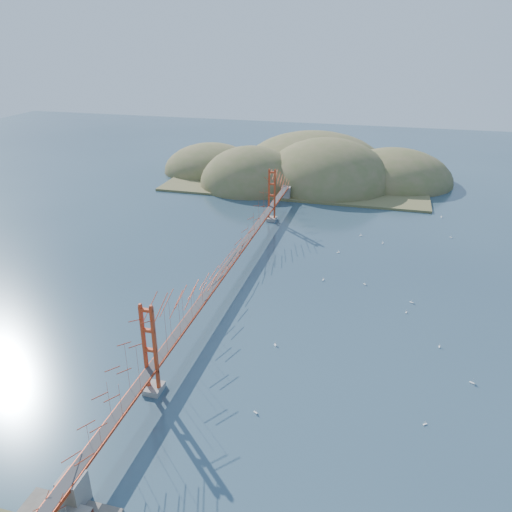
% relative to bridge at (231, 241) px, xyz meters
% --- Properties ---
extents(ground, '(320.00, 320.00, 0.00)m').
position_rel_bridge_xyz_m(ground, '(0.00, -0.18, -7.01)').
color(ground, '#283F50').
rests_on(ground, ground).
extents(bridge, '(2.20, 94.40, 12.00)m').
position_rel_bridge_xyz_m(bridge, '(0.00, 0.00, 0.00)').
color(bridge, gray).
rests_on(bridge, ground).
extents(far_headlands, '(84.00, 58.00, 25.00)m').
position_rel_bridge_xyz_m(far_headlands, '(2.21, 68.33, -7.01)').
color(far_headlands, brown).
rests_on(far_headlands, ground).
extents(sailboat_2, '(0.67, 0.67, 0.74)m').
position_rel_bridge_xyz_m(sailboat_2, '(36.47, -19.02, -6.85)').
color(sailboat_2, white).
rests_on(sailboat_2, ground).
extents(sailboat_12, '(0.56, 0.54, 0.63)m').
position_rel_bridge_xyz_m(sailboat_12, '(20.01, 25.59, -6.86)').
color(sailboat_12, white).
rests_on(sailboat_12, ground).
extents(sailboat_1, '(0.62, 0.62, 0.65)m').
position_rel_bridge_xyz_m(sailboat_1, '(22.23, 3.71, -6.86)').
color(sailboat_1, white).
rests_on(sailboat_1, ground).
extents(sailboat_0, '(0.51, 0.60, 0.70)m').
position_rel_bridge_xyz_m(sailboat_0, '(15.31, 3.50, -6.86)').
color(sailboat_0, white).
rests_on(sailboat_0, ground).
extents(sailboat_3, '(0.67, 0.67, 0.70)m').
position_rel_bridge_xyz_m(sailboat_3, '(16.50, 15.75, -6.85)').
color(sailboat_3, white).
rests_on(sailboat_3, ground).
extents(sailboat_16, '(0.65, 0.65, 0.72)m').
position_rel_bridge_xyz_m(sailboat_16, '(29.72, -0.63, -6.85)').
color(sailboat_16, white).
rests_on(sailboat_16, ground).
extents(sailboat_10, '(0.61, 0.61, 0.67)m').
position_rel_bridge_xyz_m(sailboat_10, '(11.74, -17.38, -6.86)').
color(sailboat_10, white).
rests_on(sailboat_10, ground).
extents(sailboat_7, '(0.61, 0.61, 0.65)m').
position_rel_bridge_xyz_m(sailboat_7, '(37.97, 29.42, -6.86)').
color(sailboat_7, white).
rests_on(sailboat_7, ground).
extents(sailboat_4, '(0.60, 0.60, 0.65)m').
position_rel_bridge_xyz_m(sailboat_4, '(24.54, 22.59, -6.86)').
color(sailboat_4, white).
rests_on(sailboat_4, ground).
extents(sailboat_15, '(0.62, 0.66, 0.74)m').
position_rel_bridge_xyz_m(sailboat_15, '(36.95, 41.82, -6.85)').
color(sailboat_15, white).
rests_on(sailboat_15, ground).
extents(sailboat_14, '(0.49, 0.52, 0.58)m').
position_rel_bridge_xyz_m(sailboat_14, '(28.90, -3.97, -6.87)').
color(sailboat_14, white).
rests_on(sailboat_14, ground).
extents(sailboat_6, '(0.60, 0.60, 0.64)m').
position_rel_bridge_xyz_m(sailboat_6, '(12.55, -30.71, -6.86)').
color(sailboat_6, white).
rests_on(sailboat_6, ground).
extents(sailboat_13, '(0.57, 0.57, 0.60)m').
position_rel_bridge_xyz_m(sailboat_13, '(30.68, -27.73, -6.87)').
color(sailboat_13, white).
rests_on(sailboat_13, ground).
extents(sailboat_5, '(0.42, 0.51, 0.59)m').
position_rel_bridge_xyz_m(sailboat_5, '(33.14, -12.12, -6.87)').
color(sailboat_5, white).
rests_on(sailboat_5, ground).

